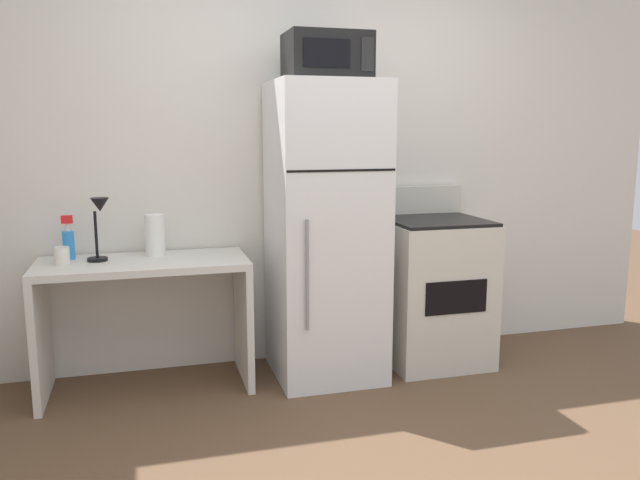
{
  "coord_description": "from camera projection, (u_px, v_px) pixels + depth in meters",
  "views": [
    {
      "loc": [
        -1.01,
        -2.23,
        1.47
      ],
      "look_at": [
        -0.08,
        1.1,
        0.86
      ],
      "focal_mm": 35.55,
      "sensor_mm": 36.0,
      "label": 1
    }
  ],
  "objects": [
    {
      "name": "desk",
      "position": [
        145.0,
        300.0,
        3.57
      ],
      "size": [
        1.15,
        0.53,
        0.75
      ],
      "color": "silver",
      "rests_on": "ground"
    },
    {
      "name": "oven_range",
      "position": [
        433.0,
        290.0,
        4.02
      ],
      "size": [
        0.62,
        0.61,
        1.1
      ],
      "color": "beige",
      "rests_on": "ground"
    },
    {
      "name": "coffee_mug",
      "position": [
        62.0,
        256.0,
        3.41
      ],
      "size": [
        0.08,
        0.08,
        0.09
      ],
      "primitive_type": "cylinder",
      "color": "white",
      "rests_on": "desk"
    },
    {
      "name": "spray_bottle",
      "position": [
        69.0,
        242.0,
        3.54
      ],
      "size": [
        0.06,
        0.06,
        0.25
      ],
      "color": "#2D8CEA",
      "rests_on": "desk"
    },
    {
      "name": "paper_towel_roll",
      "position": [
        155.0,
        235.0,
        3.64
      ],
      "size": [
        0.11,
        0.11,
        0.24
      ],
      "primitive_type": "cylinder",
      "color": "white",
      "rests_on": "desk"
    },
    {
      "name": "desk_lamp",
      "position": [
        99.0,
        218.0,
        3.46
      ],
      "size": [
        0.14,
        0.12,
        0.35
      ],
      "color": "black",
      "rests_on": "desk"
    },
    {
      "name": "refrigerator",
      "position": [
        325.0,
        232.0,
        3.74
      ],
      "size": [
        0.62,
        0.66,
        1.74
      ],
      "color": "white",
      "rests_on": "ground"
    },
    {
      "name": "microwave",
      "position": [
        327.0,
        57.0,
        3.54
      ],
      "size": [
        0.46,
        0.35,
        0.26
      ],
      "color": "black",
      "rests_on": "refrigerator"
    },
    {
      "name": "wall_back_white",
      "position": [
        307.0,
        156.0,
        4.03
      ],
      "size": [
        5.0,
        0.1,
        2.6
      ],
      "primitive_type": "cube",
      "color": "silver",
      "rests_on": "ground"
    }
  ]
}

